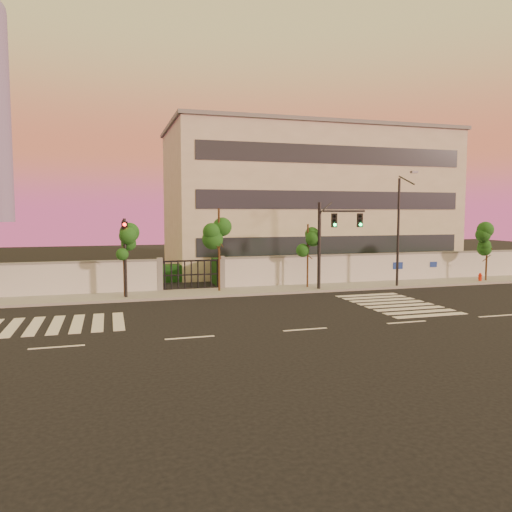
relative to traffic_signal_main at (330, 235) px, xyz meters
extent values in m
plane|color=black|center=(-5.60, -9.72, -3.59)|extent=(120.00, 120.00, 0.00)
cube|color=gray|center=(-5.60, 0.78, -3.51)|extent=(60.00, 3.00, 0.15)
cube|color=silver|center=(8.90, 2.28, -2.59)|extent=(31.00, 0.30, 2.00)
cube|color=slate|center=(8.90, 2.28, -1.53)|extent=(31.00, 0.36, 0.12)
cube|color=slate|center=(-10.60, 2.28, -2.49)|extent=(0.35, 0.35, 2.20)
cube|color=slate|center=(-6.60, 2.28, -2.49)|extent=(0.35, 0.35, 2.20)
cube|color=#103814|center=(3.40, 4.78, -2.69)|extent=(20.00, 2.00, 1.80)
cube|color=#103814|center=(-8.60, 7.28, -2.99)|extent=(6.00, 1.50, 1.20)
cube|color=#BAB49D|center=(3.40, 12.28, 2.41)|extent=(24.00, 12.00, 12.00)
cube|color=#262D38|center=(3.40, 6.26, -1.09)|extent=(22.00, 0.08, 1.40)
cube|color=#262D38|center=(3.40, 6.26, 2.41)|extent=(22.00, 0.08, 1.40)
cube|color=#262D38|center=(3.40, 6.26, 5.91)|extent=(22.00, 0.08, 1.40)
cube|color=slate|center=(3.40, 12.28, 8.51)|extent=(24.40, 12.40, 0.30)
cube|color=silver|center=(-17.80, -5.72, -3.58)|extent=(0.50, 4.00, 0.02)
cube|color=silver|center=(-16.90, -5.72, -3.58)|extent=(0.50, 4.00, 0.02)
cube|color=silver|center=(-16.00, -5.72, -3.58)|extent=(0.50, 4.00, 0.02)
cube|color=silver|center=(-15.10, -5.72, -3.58)|extent=(0.50, 4.00, 0.02)
cube|color=silver|center=(-14.20, -5.72, -3.58)|extent=(0.50, 4.00, 0.02)
cube|color=silver|center=(-13.30, -5.72, -3.58)|extent=(0.50, 4.00, 0.02)
cube|color=silver|center=(1.40, -8.72, -3.58)|extent=(4.00, 0.50, 0.02)
cube|color=silver|center=(1.40, -7.82, -3.58)|extent=(4.00, 0.50, 0.02)
cube|color=silver|center=(1.40, -6.92, -3.58)|extent=(4.00, 0.50, 0.02)
cube|color=silver|center=(1.40, -6.02, -3.58)|extent=(4.00, 0.50, 0.02)
cube|color=silver|center=(1.40, -5.12, -3.58)|extent=(4.00, 0.50, 0.02)
cube|color=silver|center=(1.40, -4.22, -3.58)|extent=(4.00, 0.50, 0.02)
cube|color=silver|center=(1.40, -3.32, -3.58)|extent=(4.00, 0.50, 0.02)
cube|color=silver|center=(1.40, -2.42, -3.58)|extent=(4.00, 0.50, 0.02)
cube|color=silver|center=(-15.60, -9.72, -3.58)|extent=(2.00, 0.15, 0.01)
cube|color=silver|center=(-10.60, -9.72, -3.58)|extent=(2.00, 0.15, 0.01)
cube|color=silver|center=(-5.60, -9.72, -3.58)|extent=(2.00, 0.15, 0.01)
cube|color=silver|center=(-0.60, -9.72, -3.58)|extent=(2.00, 0.15, 0.01)
cube|color=silver|center=(4.40, -9.72, -3.58)|extent=(2.00, 0.15, 0.01)
cylinder|color=#382314|center=(-12.82, 0.42, -1.28)|extent=(0.12, 0.12, 4.62)
sphere|color=#153E11|center=(-12.82, 0.42, 0.11)|extent=(1.08, 1.08, 1.08)
sphere|color=#153E11|center=(-12.47, 0.62, -0.59)|extent=(0.82, 0.82, 0.82)
sphere|color=#153E11|center=(-13.11, 0.28, -0.36)|extent=(0.79, 0.79, 0.79)
cylinder|color=#382314|center=(-7.06, 0.97, -0.94)|extent=(0.13, 0.13, 5.30)
sphere|color=#153E11|center=(-7.06, 0.97, 0.65)|extent=(1.23, 1.23, 1.23)
sphere|color=#153E11|center=(-6.66, 1.19, -0.15)|extent=(0.94, 0.94, 0.94)
sphere|color=#153E11|center=(-7.39, 0.80, 0.12)|extent=(0.89, 0.89, 0.89)
cylinder|color=#382314|center=(-1.16, 0.85, -1.45)|extent=(0.12, 0.12, 4.28)
sphere|color=#153E11|center=(-1.16, 0.85, -0.17)|extent=(1.07, 1.07, 1.07)
sphere|color=#153E11|center=(-0.82, 1.04, -0.81)|extent=(0.81, 0.81, 0.81)
sphere|color=#153E11|center=(-1.45, 0.70, -0.60)|extent=(0.77, 0.77, 0.77)
cylinder|color=#382314|center=(12.50, 0.25, -1.55)|extent=(0.13, 0.13, 4.08)
sphere|color=#153E11|center=(12.50, 0.25, -0.33)|extent=(1.17, 1.17, 1.17)
sphere|color=#153E11|center=(12.87, 0.46, -0.94)|extent=(0.90, 0.90, 0.90)
sphere|color=#153E11|center=(12.18, 0.09, -0.74)|extent=(0.85, 0.85, 0.85)
cylinder|color=black|center=(-0.72, 0.01, -0.75)|extent=(0.22, 0.22, 5.68)
cylinder|color=black|center=(1.02, 0.01, 1.54)|extent=(3.40, 1.05, 0.15)
cube|color=black|center=(0.29, -0.04, 0.94)|extent=(0.32, 0.16, 0.82)
sphere|color=#0CF259|center=(0.29, -0.15, 0.69)|extent=(0.18, 0.18, 0.18)
cube|color=black|center=(2.12, -0.04, 0.94)|extent=(0.32, 0.16, 0.82)
sphere|color=#0CF259|center=(2.12, -0.15, 0.69)|extent=(0.18, 0.18, 0.18)
cylinder|color=black|center=(-12.75, 0.16, -1.24)|extent=(0.17, 0.17, 4.70)
cube|color=black|center=(-12.75, 0.11, 0.48)|extent=(0.37, 0.19, 0.94)
sphere|color=red|center=(-12.75, 0.00, 0.77)|extent=(0.21, 0.21, 0.21)
cylinder|color=black|center=(4.84, -0.28, 0.05)|extent=(0.16, 0.16, 7.29)
cylinder|color=black|center=(4.84, -1.10, 3.51)|extent=(0.09, 1.74, 0.71)
cube|color=#3F3F44|center=(4.84, -1.92, 3.97)|extent=(0.46, 0.23, 0.14)
cylinder|color=red|center=(11.85, 0.08, -3.35)|extent=(0.21, 0.21, 0.49)
cylinder|color=red|center=(11.85, 0.08, -3.05)|extent=(0.27, 0.27, 0.10)
sphere|color=red|center=(11.85, 0.08, -2.95)|extent=(0.18, 0.18, 0.18)
cylinder|color=red|center=(11.85, 0.08, -3.25)|extent=(0.28, 0.13, 0.10)
camera|label=1|loc=(-13.62, -29.37, 1.44)|focal=35.00mm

